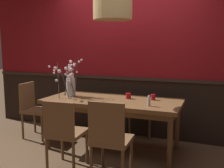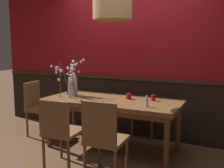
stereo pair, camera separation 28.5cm
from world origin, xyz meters
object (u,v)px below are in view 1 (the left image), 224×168
chair_head_west_end (34,107)px  condiment_bottle (149,101)px  vase_with_blossoms (70,83)px  dining_table (112,105)px  chair_near_side_right (110,136)px  candle_holder_nearer_edge (153,97)px  chair_near_side_left (64,131)px  candle_holder_nearer_center (128,96)px  chair_far_side_right (144,104)px  pendant_lamp (113,10)px

chair_head_west_end → condiment_bottle: chair_head_west_end is taller
condiment_bottle → vase_with_blossoms: bearing=170.4°
dining_table → chair_near_side_right: (0.30, -0.83, -0.15)m
vase_with_blossoms → condiment_bottle: vase_with_blossoms is taller
vase_with_blossoms → candle_holder_nearer_edge: 1.29m
chair_near_side_left → candle_holder_nearer_edge: (0.86, 1.02, 0.29)m
dining_table → candle_holder_nearer_edge: candle_holder_nearer_edge is taller
dining_table → condiment_bottle: (0.60, -0.22, 0.15)m
chair_near_side_left → chair_near_side_right: bearing=0.7°
chair_near_side_right → condiment_bottle: (0.30, 0.62, 0.31)m
dining_table → candle_holder_nearer_center: 0.28m
candle_holder_nearer_center → condiment_bottle: condiment_bottle is taller
chair_far_side_right → vase_with_blossoms: size_ratio=1.62×
chair_far_side_right → pendant_lamp: pendant_lamp is taller
vase_with_blossoms → candle_holder_nearer_center: bearing=8.8°
vase_with_blossoms → pendant_lamp: bearing=-4.5°
chair_near_side_left → pendant_lamp: pendant_lamp is taller
chair_near_side_left → pendant_lamp: size_ratio=1.13×
chair_near_side_left → pendant_lamp: (0.32, 0.79, 1.51)m
chair_near_side_right → condiment_bottle: chair_near_side_right is taller
chair_near_side_left → chair_near_side_right: chair_near_side_right is taller
chair_head_west_end → chair_near_side_left: bearing=-37.3°
chair_head_west_end → chair_near_side_left: 1.43m
chair_far_side_right → condiment_bottle: size_ratio=6.68×
chair_far_side_right → candle_holder_nearer_center: chair_far_side_right is taller
chair_far_side_right → candle_holder_nearer_center: 0.78m
dining_table → chair_near_side_right: chair_near_side_right is taller
chair_head_west_end → pendant_lamp: 2.09m
chair_far_side_right → chair_near_side_left: (-0.56, -1.71, -0.02)m
chair_near_side_left → condiment_bottle: bearing=35.0°
chair_near_side_left → candle_holder_nearer_center: bearing=63.3°
chair_far_side_right → vase_with_blossoms: (-0.96, -0.87, 0.44)m
chair_near_side_left → candle_holder_nearer_edge: chair_near_side_left is taller
pendant_lamp → chair_near_side_left: bearing=-112.3°
dining_table → condiment_bottle: 0.66m
chair_head_west_end → candle_holder_nearer_center: size_ratio=11.10×
chair_near_side_left → vase_with_blossoms: 1.04m
vase_with_blossoms → candle_holder_nearer_edge: size_ratio=7.06×
pendant_lamp → chair_far_side_right: bearing=75.9°
dining_table → candle_holder_nearer_edge: size_ratio=23.57×
candle_holder_nearer_center → vase_with_blossoms: bearing=-171.2°
candle_holder_nearer_edge → condiment_bottle: condiment_bottle is taller
chair_near_side_left → chair_near_side_right: size_ratio=0.96×
candle_holder_nearer_center → condiment_bottle: bearing=-42.3°
chair_head_west_end → vase_with_blossoms: vase_with_blossoms is taller
chair_near_side_left → pendant_lamp: 1.73m
pendant_lamp → candle_holder_nearer_edge: bearing=23.7°
chair_near_side_right → vase_with_blossoms: vase_with_blossoms is taller
chair_near_side_right → pendant_lamp: bearing=109.1°
dining_table → chair_head_west_end: size_ratio=2.16×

